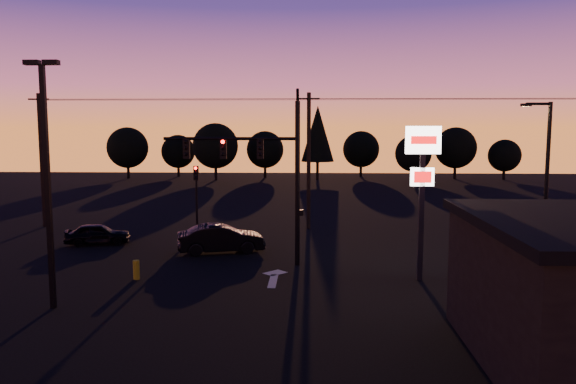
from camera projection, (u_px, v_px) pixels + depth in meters
name	position (u px, v px, depth m)	size (l,w,h in m)	color
ground	(260.00, 287.00, 23.75)	(120.00, 120.00, 0.00)	black
lane_arrow	(274.00, 277.00, 25.38)	(1.20, 3.10, 0.01)	beige
traffic_signal_mast	(265.00, 165.00, 27.15)	(6.79, 0.52, 8.58)	black
secondary_signal	(196.00, 190.00, 35.02)	(0.30, 0.31, 4.35)	black
parking_lot_light	(47.00, 168.00, 20.47)	(1.25, 0.30, 9.14)	black
pylon_sign	(422.00, 170.00, 24.39)	(1.50, 0.28, 6.80)	black
streetlight	(545.00, 174.00, 28.14)	(1.55, 0.35, 8.00)	black
utility_pole_0	(42.00, 159.00, 37.76)	(1.40, 0.26, 9.00)	black
utility_pole_1	(309.00, 160.00, 37.04)	(1.40, 0.26, 9.00)	black
power_wires	(309.00, 99.00, 36.58)	(36.00, 1.22, 0.07)	black
bollard	(136.00, 270.00, 24.98)	(0.29, 0.29, 0.86)	#A6A111
tree_0	(128.00, 148.00, 73.80)	(5.36, 5.36, 6.74)	black
tree_1	(178.00, 152.00, 76.61)	(4.54, 4.54, 5.71)	black
tree_2	(215.00, 146.00, 71.29)	(5.77, 5.78, 7.26)	black
tree_3	(265.00, 150.00, 75.09)	(4.95, 4.95, 6.22)	black
tree_4	(318.00, 134.00, 71.58)	(4.18, 4.18, 9.50)	black
tree_5	(361.00, 149.00, 76.55)	(4.95, 4.95, 6.22)	black
tree_6	(413.00, 154.00, 70.39)	(4.54, 4.54, 5.71)	black
tree_7	(456.00, 148.00, 73.05)	(5.36, 5.36, 6.74)	black
tree_8	(505.00, 156.00, 71.92)	(4.12, 4.12, 5.19)	black
car_left	(98.00, 234.00, 32.41)	(1.46, 3.63, 1.24)	black
car_mid	(221.00, 239.00, 30.29)	(1.62, 4.64, 1.53)	black
suv_parked	(567.00, 291.00, 20.95)	(2.15, 4.67, 1.30)	black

